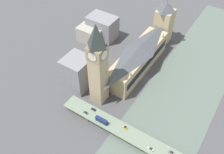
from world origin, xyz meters
TOP-DOWN VIEW (x-y plane):
  - ground_plane at (0.00, 0.00)m, footprint 600.00×600.00m
  - river_water at (-39.51, 0.00)m, footprint 67.02×360.00m
  - parliament_hall at (14.11, -8.00)m, footprint 22.68×90.59m
  - clock_tower at (24.07, 47.64)m, footprint 13.91×13.91m
  - victoria_tower at (14.17, -66.40)m, footprint 18.20×18.20m
  - road_bridge at (-39.51, 69.08)m, footprint 166.04×14.20m
  - double_decker_bus_mid at (4.57, 72.23)m, footprint 11.25×2.57m
  - car_northbound_lead at (-55.97, 66.26)m, footprint 4.63×1.76m
  - car_northbound_mid at (-14.96, 66.22)m, footprint 4.07×1.93m
  - car_northbound_tail at (17.66, 65.51)m, footprint 4.48×1.80m
  - car_southbound_lead at (21.33, 71.99)m, footprint 4.35×1.78m
  - car_southbound_mid at (-41.36, 72.29)m, footprint 4.77×1.83m
  - city_block_west at (77.17, -34.60)m, footprint 33.38×23.02m
  - city_block_center at (84.72, -23.69)m, footprint 28.56×25.30m
  - city_block_east at (51.22, 44.23)m, footprint 23.78×24.46m

SIDE VIEW (x-z plane):
  - ground_plane at x=0.00m, z-range 0.00..0.00m
  - river_water at x=-39.51m, z-range 0.00..0.30m
  - road_bridge at x=-39.51m, z-range 1.88..7.73m
  - car_northbound_lead at x=-55.97m, z-range 5.85..7.14m
  - car_southbound_mid at x=-41.36m, z-range 5.85..7.21m
  - car_southbound_lead at x=21.33m, z-range 5.85..7.21m
  - car_northbound_mid at x=-14.96m, z-range 5.84..7.31m
  - car_northbound_tail at x=17.66m, z-range 5.84..7.38m
  - double_decker_bus_mid at x=4.57m, z-range 6.09..11.02m
  - city_block_center at x=84.72m, z-range 0.00..17.93m
  - city_block_west at x=77.17m, z-range 0.00..27.31m
  - parliament_hall at x=14.11m, z-range -0.08..28.73m
  - city_block_east at x=51.22m, z-range 0.00..33.19m
  - victoria_tower at x=14.17m, z-range -2.00..50.82m
  - clock_tower at x=24.07m, z-range 2.50..84.53m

